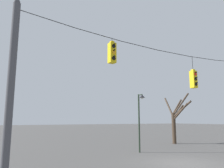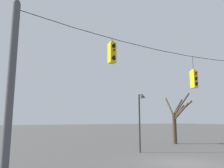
{
  "view_description": "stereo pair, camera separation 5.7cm",
  "coord_description": "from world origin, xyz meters",
  "px_view_note": "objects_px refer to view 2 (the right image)",
  "views": [
    {
      "loc": [
        -9.58,
        -9.1,
        2.39
      ],
      "look_at": [
        -4.37,
        0.27,
        4.15
      ],
      "focal_mm": 35.0,
      "sensor_mm": 36.0,
      "label": 1
    },
    {
      "loc": [
        -9.53,
        -9.13,
        2.39
      ],
      "look_at": [
        -4.37,
        0.27,
        4.15
      ],
      "focal_mm": 35.0,
      "sensor_mm": 36.0,
      "label": 2
    }
  ],
  "objects_px": {
    "traffic_light_near_left_pole": "(194,79)",
    "bare_tree": "(176,118)",
    "utility_pole_left": "(11,86)",
    "traffic_light_near_right_pole": "(112,53)",
    "street_lamp": "(141,111)"
  },
  "relations": [
    {
      "from": "traffic_light_near_right_pole",
      "to": "traffic_light_near_left_pole",
      "type": "bearing_deg",
      "value": 0.0
    },
    {
      "from": "traffic_light_near_right_pole",
      "to": "bare_tree",
      "type": "bearing_deg",
      "value": 32.18
    },
    {
      "from": "traffic_light_near_left_pole",
      "to": "bare_tree",
      "type": "distance_m",
      "value": 9.48
    },
    {
      "from": "traffic_light_near_right_pole",
      "to": "bare_tree",
      "type": "distance_m",
      "value": 13.99
    },
    {
      "from": "traffic_light_near_left_pole",
      "to": "street_lamp",
      "type": "bearing_deg",
      "value": 106.77
    },
    {
      "from": "utility_pole_left",
      "to": "traffic_light_near_left_pole",
      "type": "bearing_deg",
      "value": -0.04
    },
    {
      "from": "traffic_light_near_left_pole",
      "to": "street_lamp",
      "type": "height_order",
      "value": "traffic_light_near_left_pole"
    },
    {
      "from": "utility_pole_left",
      "to": "traffic_light_near_right_pole",
      "type": "distance_m",
      "value": 5.02
    },
    {
      "from": "traffic_light_near_right_pole",
      "to": "utility_pole_left",
      "type": "bearing_deg",
      "value": 179.9
    },
    {
      "from": "traffic_light_near_left_pole",
      "to": "traffic_light_near_right_pole",
      "type": "bearing_deg",
      "value": -180.0
    },
    {
      "from": "traffic_light_near_right_pole",
      "to": "street_lamp",
      "type": "distance_m",
      "value": 6.77
    },
    {
      "from": "utility_pole_left",
      "to": "street_lamp",
      "type": "distance_m",
      "value": 10.13
    },
    {
      "from": "utility_pole_left",
      "to": "street_lamp",
      "type": "xyz_separation_m",
      "value": [
        9.27,
        4.04,
        -0.65
      ]
    },
    {
      "from": "bare_tree",
      "to": "street_lamp",
      "type": "bearing_deg",
      "value": -154.85
    },
    {
      "from": "traffic_light_near_right_pole",
      "to": "bare_tree",
      "type": "relative_size",
      "value": 0.25
    }
  ]
}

